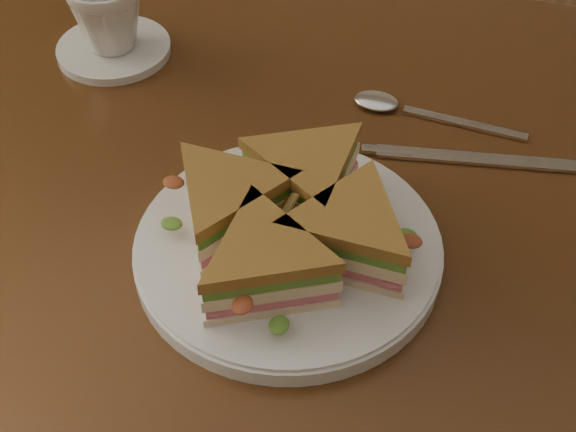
{
  "coord_description": "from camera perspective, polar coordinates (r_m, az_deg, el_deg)",
  "views": [
    {
      "loc": [
        0.15,
        -0.54,
        1.28
      ],
      "look_at": [
        -0.0,
        -0.1,
        0.8
      ],
      "focal_mm": 50.0,
      "sensor_mm": 36.0,
      "label": 1
    }
  ],
  "objects": [
    {
      "name": "saucer",
      "position": [
        0.96,
        -12.27,
        11.53
      ],
      "size": [
        0.13,
        0.13,
        0.01
      ],
      "primitive_type": "cylinder",
      "color": "silver",
      "rests_on": "table"
    },
    {
      "name": "sandwich_wedges",
      "position": [
        0.67,
        0.0,
        -0.3
      ],
      "size": [
        0.24,
        0.24,
        0.06
      ],
      "color": "#F9E0B8",
      "rests_on": "plate"
    },
    {
      "name": "spoon",
      "position": [
        0.86,
        7.77,
        7.7
      ],
      "size": [
        0.18,
        0.03,
        0.01
      ],
      "rotation": [
        0.0,
        0.0,
        -0.03
      ],
      "color": "silver",
      "rests_on": "table"
    },
    {
      "name": "table",
      "position": [
        0.84,
        2.34,
        -2.37
      ],
      "size": [
        1.2,
        0.8,
        0.75
      ],
      "color": "#341B0B",
      "rests_on": "ground"
    },
    {
      "name": "crisps_mound",
      "position": [
        0.68,
        0.0,
        -0.53
      ],
      "size": [
        0.09,
        0.09,
        0.05
      ],
      "primitive_type": null,
      "color": "#BE6E18",
      "rests_on": "plate"
    },
    {
      "name": "plate",
      "position": [
        0.7,
        0.0,
        -2.39
      ],
      "size": [
        0.27,
        0.27,
        0.02
      ],
      "primitive_type": "cylinder",
      "color": "silver",
      "rests_on": "table"
    },
    {
      "name": "knife",
      "position": [
        0.81,
        12.34,
        4.02
      ],
      "size": [
        0.21,
        0.06,
        0.0
      ],
      "rotation": [
        0.0,
        0.0,
        0.22
      ],
      "color": "silver",
      "rests_on": "table"
    },
    {
      "name": "coffee_cup",
      "position": [
        0.93,
        -12.7,
        13.77
      ],
      "size": [
        0.1,
        0.1,
        0.08
      ],
      "primitive_type": "imported",
      "rotation": [
        0.0,
        0.0,
        -0.17
      ],
      "color": "silver",
      "rests_on": "saucer"
    }
  ]
}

